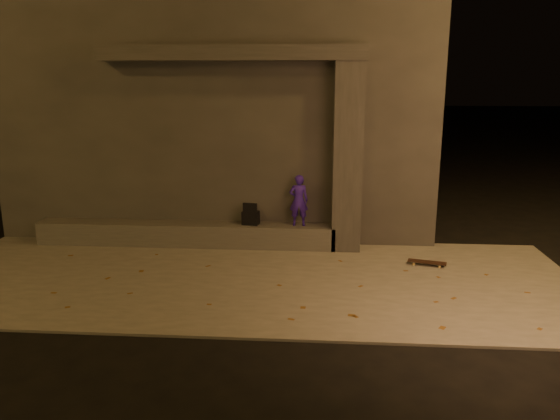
# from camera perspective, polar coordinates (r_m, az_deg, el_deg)

# --- Properties ---
(ground) EXTENTS (120.00, 120.00, 0.00)m
(ground) POSITION_cam_1_polar(r_m,az_deg,el_deg) (7.55, -5.34, -12.66)
(ground) COLOR black
(ground) RESTS_ON ground
(sidewalk) EXTENTS (11.00, 4.40, 0.04)m
(sidewalk) POSITION_cam_1_polar(r_m,az_deg,el_deg) (9.36, -3.31, -7.13)
(sidewalk) COLOR #625F57
(sidewalk) RESTS_ON ground
(building) EXTENTS (9.00, 5.10, 5.22)m
(building) POSITION_cam_1_polar(r_m,az_deg,el_deg) (13.36, -5.24, 10.51)
(building) COLOR #363331
(building) RESTS_ON ground
(ledge) EXTENTS (6.00, 0.55, 0.45)m
(ledge) POSITION_cam_1_polar(r_m,az_deg,el_deg) (11.19, -9.79, -2.46)
(ledge) COLOR #4A4843
(ledge) RESTS_ON sidewalk
(column) EXTENTS (0.55, 0.55, 3.60)m
(column) POSITION_cam_1_polar(r_m,az_deg,el_deg) (10.53, 7.06, 5.40)
(column) COLOR #363331
(column) RESTS_ON sidewalk
(canopy) EXTENTS (5.00, 0.70, 0.28)m
(canopy) POSITION_cam_1_polar(r_m,az_deg,el_deg) (10.61, -5.07, 16.02)
(canopy) COLOR #363331
(canopy) RESTS_ON column
(skateboarder) EXTENTS (0.38, 0.27, 1.02)m
(skateboarder) POSITION_cam_1_polar(r_m,az_deg,el_deg) (10.68, 1.97, 1.02)
(skateboarder) COLOR #311798
(skateboarder) RESTS_ON ledge
(backpack) EXTENTS (0.35, 0.26, 0.46)m
(backpack) POSITION_cam_1_polar(r_m,az_deg,el_deg) (10.85, -3.08, -0.71)
(backpack) COLOR black
(backpack) RESTS_ON ledge
(skateboard) EXTENTS (0.70, 0.34, 0.07)m
(skateboard) POSITION_cam_1_polar(r_m,az_deg,el_deg) (10.22, 15.11, -5.30)
(skateboard) COLOR black
(skateboard) RESTS_ON sidewalk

